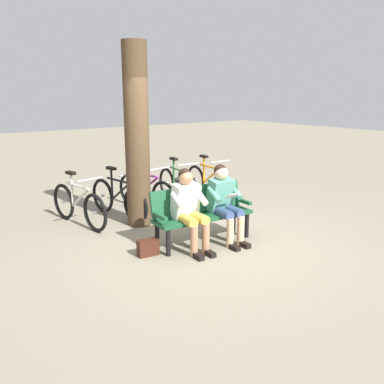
% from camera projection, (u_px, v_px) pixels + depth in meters
% --- Properties ---
extents(ground_plane, '(40.00, 40.00, 0.00)m').
position_uv_depth(ground_plane, '(208.00, 242.00, 6.29)').
color(ground_plane, gray).
extents(bench, '(1.63, 0.61, 0.87)m').
position_uv_depth(bench, '(201.00, 210.00, 6.23)').
color(bench, '#194C2D').
rests_on(bench, ground).
extents(person_reading, '(0.51, 0.79, 1.20)m').
position_uv_depth(person_reading, '(224.00, 200.00, 6.22)').
color(person_reading, '#4C8C7A').
rests_on(person_reading, ground).
extents(person_companion, '(0.51, 0.79, 1.20)m').
position_uv_depth(person_companion, '(189.00, 206.00, 5.89)').
color(person_companion, white).
rests_on(person_companion, ground).
extents(handbag, '(0.32, 0.18, 0.24)m').
position_uv_depth(handbag, '(148.00, 247.00, 5.76)').
color(handbag, '#3F1E14').
rests_on(handbag, ground).
extents(tree_trunk, '(0.41, 0.41, 3.09)m').
position_uv_depth(tree_trunk, '(137.00, 137.00, 6.79)').
color(tree_trunk, '#4C3823').
rests_on(tree_trunk, ground).
extents(litter_bin, '(0.39, 0.39, 0.77)m').
position_uv_depth(litter_bin, '(185.00, 199.00, 7.30)').
color(litter_bin, slate).
rests_on(litter_bin, ground).
extents(bicycle_blue, '(0.48, 1.68, 0.94)m').
position_uv_depth(bicycle_blue, '(209.00, 182.00, 8.79)').
color(bicycle_blue, black).
rests_on(bicycle_blue, ground).
extents(bicycle_red, '(0.48, 1.68, 0.94)m').
position_uv_depth(bicycle_red, '(178.00, 186.00, 8.47)').
color(bicycle_red, black).
rests_on(bicycle_red, ground).
extents(bicycle_orange, '(0.48, 1.67, 0.94)m').
position_uv_depth(bicycle_orange, '(146.00, 192.00, 7.95)').
color(bicycle_orange, black).
rests_on(bicycle_orange, ground).
extents(bicycle_black, '(0.48, 1.67, 0.94)m').
position_uv_depth(bicycle_black, '(118.00, 199.00, 7.44)').
color(bicycle_black, black).
rests_on(bicycle_black, ground).
extents(bicycle_green, '(0.48, 1.67, 0.94)m').
position_uv_depth(bicycle_green, '(78.00, 205.00, 7.02)').
color(bicycle_green, black).
rests_on(bicycle_green, ground).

